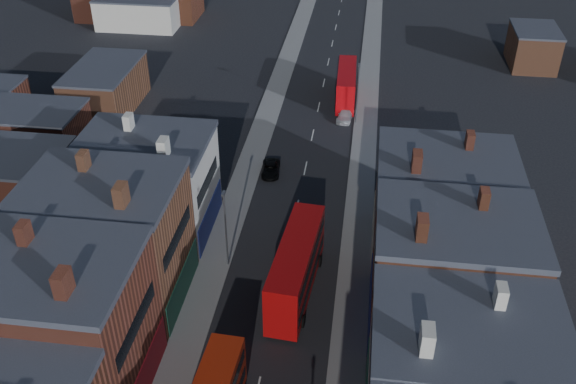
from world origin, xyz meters
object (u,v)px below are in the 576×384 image
(bus_1, at_px, (296,267))
(car_3, at_px, (345,115))
(car_2, at_px, (271,169))
(bus_2, at_px, (346,85))

(bus_1, bearing_deg, car_3, 90.86)
(bus_1, xyz_separation_m, car_3, (2.30, 33.76, -2.21))
(bus_1, relative_size, car_3, 2.77)
(bus_1, xyz_separation_m, car_2, (-5.30, 19.19, -2.28))
(bus_2, xyz_separation_m, car_3, (0.30, -5.35, -1.82))
(car_2, xyz_separation_m, car_3, (7.60, 14.57, 0.07))
(bus_1, distance_m, car_2, 20.04)
(bus_2, xyz_separation_m, car_2, (-7.30, -19.92, -1.89))
(bus_2, relative_size, car_3, 2.38)
(bus_1, distance_m, bus_2, 39.16)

